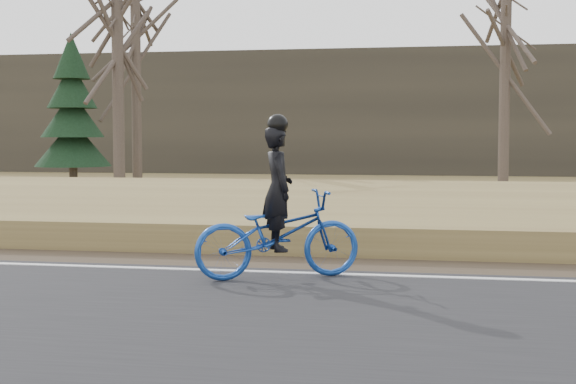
# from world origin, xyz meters

# --- Properties ---
(ground) EXTENTS (120.00, 120.00, 0.00)m
(ground) POSITION_xyz_m (0.00, 0.00, 0.00)
(ground) COLOR olive
(ground) RESTS_ON ground
(edge_line) EXTENTS (120.00, 0.12, 0.01)m
(edge_line) POSITION_xyz_m (0.00, 0.20, 0.07)
(edge_line) COLOR silver
(edge_line) RESTS_ON road
(shoulder) EXTENTS (120.00, 1.60, 0.04)m
(shoulder) POSITION_xyz_m (0.00, 1.20, 0.02)
(shoulder) COLOR #473A2B
(shoulder) RESTS_ON ground
(embankment) EXTENTS (120.00, 5.00, 0.44)m
(embankment) POSITION_xyz_m (0.00, 4.20, 0.22)
(embankment) COLOR olive
(embankment) RESTS_ON ground
(ballast) EXTENTS (120.00, 3.00, 0.45)m
(ballast) POSITION_xyz_m (0.00, 8.00, 0.23)
(ballast) COLOR slate
(ballast) RESTS_ON ground
(railroad) EXTENTS (120.00, 2.40, 0.29)m
(railroad) POSITION_xyz_m (0.00, 8.00, 0.53)
(railroad) COLOR black
(railroad) RESTS_ON ballast
(treeline_backdrop) EXTENTS (120.00, 4.00, 6.00)m
(treeline_backdrop) POSITION_xyz_m (0.00, 30.00, 3.00)
(treeline_backdrop) COLOR #383328
(treeline_backdrop) RESTS_ON ground
(cyclist) EXTENTS (2.23, 1.56, 2.06)m
(cyclist) POSITION_xyz_m (3.60, -0.22, 0.72)
(cyclist) COLOR #153E93
(cyclist) RESTS_ON road
(bare_tree_left) EXTENTS (0.36, 0.36, 8.57)m
(bare_tree_left) POSITION_xyz_m (-5.35, 18.32, 4.29)
(bare_tree_left) COLOR brown
(bare_tree_left) RESTS_ON ground
(bare_tree_near_left) EXTENTS (0.36, 0.36, 7.31)m
(bare_tree_near_left) POSITION_xyz_m (-4.11, 13.53, 3.66)
(bare_tree_near_left) COLOR brown
(bare_tree_near_left) RESTS_ON ground
(bare_tree_center) EXTENTS (0.36, 0.36, 8.44)m
(bare_tree_center) POSITION_xyz_m (7.80, 17.44, 4.22)
(bare_tree_center) COLOR brown
(bare_tree_center) RESTS_ON ground
(conifer) EXTENTS (2.60, 2.60, 5.37)m
(conifer) POSITION_xyz_m (-6.68, 15.73, 2.54)
(conifer) COLOR brown
(conifer) RESTS_ON ground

